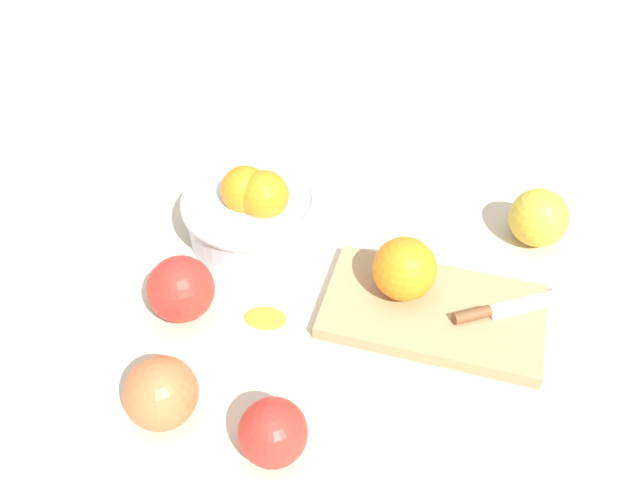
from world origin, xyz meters
The scene contains 10 objects.
ground_plane centered at (0.00, 0.00, 0.00)m, with size 2.40×2.40×0.00m, color beige.
bowl centered at (-0.17, 0.07, 0.04)m, with size 0.19×0.19×0.11m.
cutting_board centered at (0.09, 0.02, 0.01)m, with size 0.26×0.14×0.02m, color tan.
orange_on_board centered at (0.04, 0.03, 0.06)m, with size 0.08×0.08×0.08m, color orange.
knife centered at (0.16, 0.04, 0.02)m, with size 0.13×0.11×0.01m.
apple_front_left centered at (-0.19, -0.08, 0.04)m, with size 0.08×0.08×0.08m, color red.
apple_front_center centered at (-0.02, -0.21, 0.03)m, with size 0.07×0.07×0.07m, color red.
apple_front_left_2 centered at (-0.14, -0.21, 0.04)m, with size 0.08×0.08×0.08m, color #CC6638.
apple_back_right centered at (0.18, 0.20, 0.04)m, with size 0.08×0.08×0.08m, color gold.
citrus_peel centered at (-0.10, -0.06, 0.00)m, with size 0.05×0.04×0.01m, color orange.
Camera 1 is at (0.15, -0.50, 0.61)m, focal length 36.92 mm.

